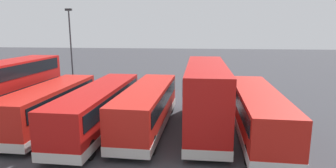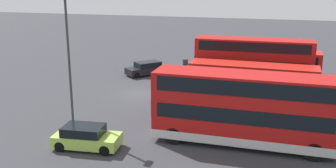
% 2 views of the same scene
% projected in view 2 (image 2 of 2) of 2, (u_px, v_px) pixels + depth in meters
% --- Properties ---
extents(ground_plane, '(140.00, 140.00, 0.00)m').
position_uv_depth(ground_plane, '(143.00, 94.00, 35.32)').
color(ground_plane, '#38383D').
extents(bus_single_deck_near_end, '(2.94, 11.72, 2.95)m').
position_uv_depth(bus_single_deck_near_end, '(261.00, 63.00, 40.61)').
color(bus_single_deck_near_end, red).
rests_on(bus_single_deck_near_end, ground).
extents(bus_double_decker_second, '(2.66, 11.01, 4.55)m').
position_uv_depth(bus_double_decker_second, '(253.00, 61.00, 37.47)').
color(bus_double_decker_second, '#B71411').
rests_on(bus_double_decker_second, ground).
extents(bus_single_deck_third, '(3.00, 11.01, 2.95)m').
position_uv_depth(bus_single_deck_third, '(252.00, 79.00, 33.92)').
color(bus_single_deck_third, red).
rests_on(bus_single_deck_third, ground).
extents(bus_single_deck_fourth, '(2.85, 11.95, 2.95)m').
position_uv_depth(bus_single_deck_fourth, '(255.00, 90.00, 30.76)').
color(bus_single_deck_fourth, '#B71411').
rests_on(bus_single_deck_fourth, ground).
extents(bus_single_deck_fifth, '(2.73, 10.16, 2.95)m').
position_uv_depth(bus_single_deck_fifth, '(252.00, 104.00, 27.45)').
color(bus_single_deck_fifth, red).
rests_on(bus_single_deck_fifth, ground).
extents(bus_double_decker_sixth, '(2.79, 11.23, 4.55)m').
position_uv_depth(bus_double_decker_sixth, '(244.00, 107.00, 24.06)').
color(bus_double_decker_sixth, '#B71411').
rests_on(bus_double_decker_sixth, ground).
extents(car_hatchback_silver, '(4.38, 4.27, 1.43)m').
position_uv_depth(car_hatchback_silver, '(147.00, 68.00, 42.11)').
color(car_hatchback_silver, black).
rests_on(car_hatchback_silver, ground).
extents(car_small_green, '(2.12, 4.15, 1.43)m').
position_uv_depth(car_small_green, '(86.00, 137.00, 24.03)').
color(car_small_green, '#A5D14C').
rests_on(car_small_green, ground).
extents(lamp_post_tall, '(0.70, 0.30, 9.01)m').
position_uv_depth(lamp_post_tall, '(69.00, 54.00, 26.08)').
color(lamp_post_tall, '#38383D').
rests_on(lamp_post_tall, ground).
extents(waste_bin_yellow, '(0.60, 0.60, 0.95)m').
position_uv_depth(waste_bin_yellow, '(185.00, 63.00, 45.82)').
color(waste_bin_yellow, '#333338').
rests_on(waste_bin_yellow, ground).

